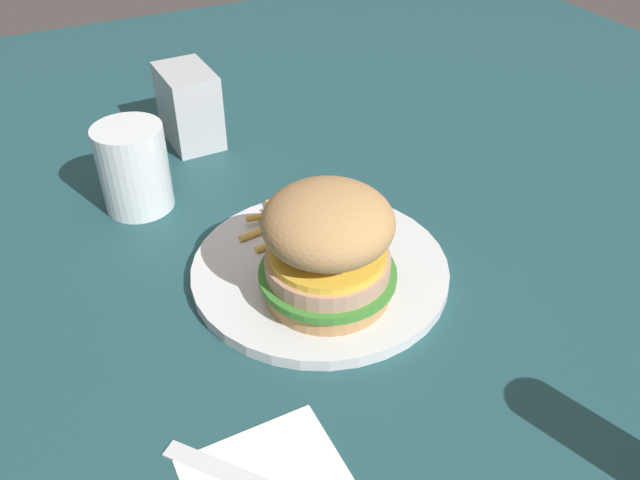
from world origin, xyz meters
The scene contains 6 objects.
ground_plane centered at (0.00, 0.00, 0.00)m, with size 1.60×1.60×0.00m, color #1E474C.
plate centered at (-0.02, -0.03, 0.01)m, with size 0.25×0.25×0.01m, color silver.
sandwich centered at (-0.03, -0.07, 0.07)m, with size 0.12×0.12×0.11m.
fries_pile centered at (-0.03, 0.04, 0.02)m, with size 0.09×0.10×0.01m.
drink_glass centered at (-0.15, 0.17, 0.04)m, with size 0.08×0.08×0.10m.
napkin_dispenser centered at (-0.05, 0.29, 0.05)m, with size 0.09×0.06×0.10m, color #B7BABF.
Camera 1 is at (-0.23, -0.46, 0.41)m, focal length 36.49 mm.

